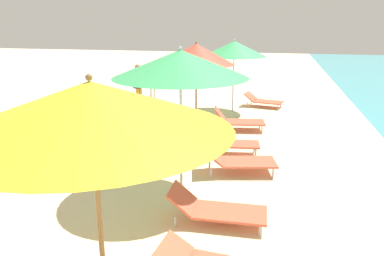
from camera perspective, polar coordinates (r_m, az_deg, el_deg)
The scene contains 11 objects.
umbrella_second at distance 3.27m, azimuth -15.08°, elevation 3.15°, with size 2.44×2.44×2.78m.
umbrella_third at distance 6.70m, azimuth -1.78°, elevation 9.70°, with size 2.43×2.43×2.76m.
lounger_third_shoreside at distance 8.17m, azimuth 6.98°, elevation -4.84°, with size 1.67×1.00×0.60m.
lounger_third_inland at distance 6.26m, azimuth 3.59°, elevation -12.08°, with size 1.60×0.67×0.56m.
umbrella_fourth at distance 10.23m, azimuth 0.65°, elevation 11.14°, with size 2.07×2.07×2.66m.
lounger_fourth_shoreside at distance 11.34m, azimuth 6.94°, elevation 1.19°, with size 1.58×0.92×0.68m.
lounger_fourth_inland at distance 9.21m, azimuth 5.27°, elevation -2.06°, with size 1.54×0.78×0.72m.
umbrella_farthest at distance 13.38m, azimuth 6.42°, elevation 11.87°, with size 2.23×2.23×2.57m.
lounger_farthest_shoreside at distance 14.61m, azimuth 10.72°, elevation 4.15°, with size 1.53×0.93×0.52m.
person_walking_near at distance 13.77m, azimuth -8.12°, elevation 6.84°, with size 0.33×0.41×1.69m.
person_walking_far at distance 15.89m, azimuth -6.03°, elevation 7.76°, with size 0.37×0.24×1.55m.
Camera 1 is at (1.33, 0.79, 3.20)m, focal length 35.13 mm.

